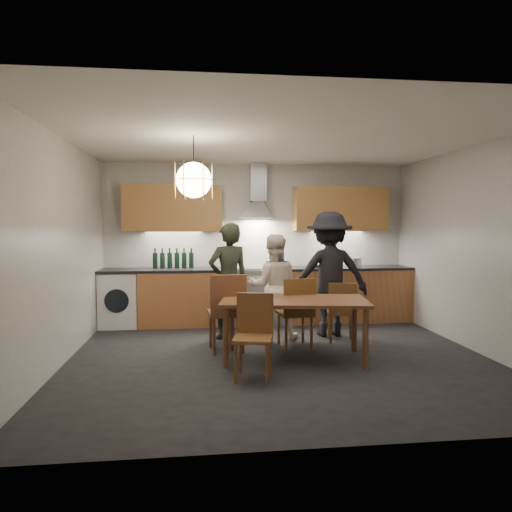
{
  "coord_description": "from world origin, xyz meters",
  "views": [
    {
      "loc": [
        -0.91,
        -5.33,
        1.6
      ],
      "look_at": [
        -0.23,
        0.4,
        1.2
      ],
      "focal_mm": 32.0,
      "sensor_mm": 36.0,
      "label": 1
    }
  ],
  "objects": [
    {
      "name": "chair_back_left",
      "position": [
        -0.61,
        0.3,
        0.57
      ],
      "size": [
        0.49,
        0.49,
        0.99
      ],
      "rotation": [
        0.0,
        0.0,
        3.24
      ],
      "color": "brown",
      "rests_on": "ground"
    },
    {
      "name": "range_stove",
      "position": [
        0.0,
        1.94,
        0.44
      ],
      "size": [
        0.9,
        0.6,
        0.92
      ],
      "color": "silver",
      "rests_on": "ground"
    },
    {
      "name": "room_shell",
      "position": [
        0.0,
        0.0,
        1.71
      ],
      "size": [
        5.02,
        4.52,
        2.61
      ],
      "color": "silver",
      "rests_on": "ground"
    },
    {
      "name": "person_left",
      "position": [
        -0.55,
        1.01,
        0.81
      ],
      "size": [
        0.68,
        0.55,
        1.62
      ],
      "primitive_type": "imported",
      "rotation": [
        0.0,
        0.0,
        3.46
      ],
      "color": "black",
      "rests_on": "ground"
    },
    {
      "name": "wall_fixtures",
      "position": [
        0.0,
        2.07,
        1.87
      ],
      "size": [
        4.3,
        0.54,
        1.1
      ],
      "color": "tan",
      "rests_on": "ground"
    },
    {
      "name": "chair_back_right",
      "position": [
        0.96,
        0.59,
        0.47
      ],
      "size": [
        0.44,
        0.44,
        0.82
      ],
      "rotation": [
        0.0,
        0.0,
        2.94
      ],
      "color": "brown",
      "rests_on": "ground"
    },
    {
      "name": "chair_back_mid",
      "position": [
        0.29,
        0.33,
        0.53
      ],
      "size": [
        0.46,
        0.46,
        0.92
      ],
      "rotation": [
        0.0,
        0.0,
        3.25
      ],
      "color": "brown",
      "rests_on": "ground"
    },
    {
      "name": "person_mid",
      "position": [
        0.08,
        0.94,
        0.73
      ],
      "size": [
        0.77,
        0.63,
        1.46
      ],
      "primitive_type": "imported",
      "rotation": [
        0.0,
        0.0,
        3.03
      ],
      "color": "white",
      "rests_on": "ground"
    },
    {
      "name": "counter_run",
      "position": [
        0.02,
        1.95,
        0.45
      ],
      "size": [
        5.0,
        0.62,
        0.9
      ],
      "color": "#CB834E",
      "rests_on": "ground"
    },
    {
      "name": "mixing_bowl",
      "position": [
        0.97,
        1.92,
        0.93
      ],
      "size": [
        0.29,
        0.29,
        0.06
      ],
      "primitive_type": "imported",
      "rotation": [
        0.0,
        0.0,
        0.15
      ],
      "color": "silver",
      "rests_on": "counter_run"
    },
    {
      "name": "pendant_lamp",
      "position": [
        -1.0,
        -0.1,
        2.1
      ],
      "size": [
        0.43,
        0.43,
        0.7
      ],
      "color": "black",
      "rests_on": "ground"
    },
    {
      "name": "chair_front",
      "position": [
        -0.38,
        -0.64,
        0.5
      ],
      "size": [
        0.47,
        0.47,
        0.87
      ],
      "rotation": [
        0.0,
        0.0,
        -0.23
      ],
      "color": "brown",
      "rests_on": "ground"
    },
    {
      "name": "dining_table",
      "position": [
        0.16,
        -0.09,
        0.64
      ],
      "size": [
        1.81,
        1.11,
        0.72
      ],
      "rotation": [
        0.0,
        0.0,
        -0.16
      ],
      "color": "brown",
      "rests_on": "ground"
    },
    {
      "name": "ground",
      "position": [
        0.0,
        0.0,
        0.0
      ],
      "size": [
        5.0,
        5.0,
        0.0
      ],
      "primitive_type": "plane",
      "color": "black",
      "rests_on": "ground"
    },
    {
      "name": "stock_pot",
      "position": [
        1.6,
        1.93,
        0.97
      ],
      "size": [
        0.22,
        0.22,
        0.14
      ],
      "primitive_type": "cylinder",
      "rotation": [
        0.0,
        0.0,
        -0.09
      ],
      "color": "silver",
      "rests_on": "counter_run"
    },
    {
      "name": "wine_bottles",
      "position": [
        -1.37,
        2.03,
        1.06
      ],
      "size": [
        0.65,
        0.08,
        0.32
      ],
      "color": "black",
      "rests_on": "counter_run"
    },
    {
      "name": "person_right",
      "position": [
        0.9,
        1.01,
        0.89
      ],
      "size": [
        1.16,
        0.67,
        1.78
      ],
      "primitive_type": "imported",
      "rotation": [
        0.0,
        0.0,
        3.13
      ],
      "color": "black",
      "rests_on": "ground"
    }
  ]
}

